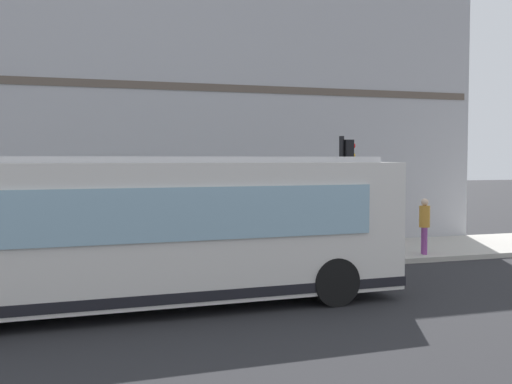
{
  "coord_description": "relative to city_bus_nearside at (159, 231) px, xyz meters",
  "views": [
    {
      "loc": [
        -12.88,
        4.45,
        3.03
      ],
      "look_at": [
        2.91,
        -0.77,
        2.13
      ],
      "focal_mm": 43.66,
      "sensor_mm": 36.0,
      "label": 1
    }
  ],
  "objects": [
    {
      "name": "traffic_light_near_corner",
      "position": [
        3.28,
        -5.82,
        1.04
      ],
      "size": [
        0.32,
        0.49,
        3.51
      ],
      "color": "black",
      "rests_on": "sidewalk_curb"
    },
    {
      "name": "ground",
      "position": [
        0.32,
        -2.38,
        -1.55
      ],
      "size": [
        120.0,
        120.0,
        0.0
      ],
      "primitive_type": "plane",
      "color": "#262628"
    },
    {
      "name": "newspaper_vending_box",
      "position": [
        5.49,
        -6.04,
        -0.95
      ],
      "size": [
        0.44,
        0.43,
        0.9
      ],
      "color": "#263F99",
      "rests_on": "sidewalk_curb"
    },
    {
      "name": "pedestrian_near_building_entrance",
      "position": [
        3.94,
        -2.01,
        -0.35
      ],
      "size": [
        0.32,
        0.32,
        1.81
      ],
      "color": "#99994C",
      "rests_on": "sidewalk_curb"
    },
    {
      "name": "city_bus_nearside",
      "position": [
        0.0,
        0.0,
        0.0
      ],
      "size": [
        2.83,
        10.11,
        3.07
      ],
      "color": "silver",
      "rests_on": "ground"
    },
    {
      "name": "building_corner",
      "position": [
        11.2,
        -2.38,
        3.27
      ],
      "size": [
        8.37,
        20.71,
        9.67
      ],
      "color": "#A8A8AD",
      "rests_on": "ground"
    },
    {
      "name": "pedestrian_by_light_pole",
      "position": [
        3.52,
        -8.59,
        -0.44
      ],
      "size": [
        0.32,
        0.32,
        1.68
      ],
      "color": "#8C3F8C",
      "rests_on": "sidewalk_curb"
    },
    {
      "name": "sidewalk_curb",
      "position": [
        4.98,
        -2.38,
        -1.48
      ],
      "size": [
        4.12,
        40.0,
        0.15
      ],
      "primitive_type": "cube",
      "color": "#B2ADA3",
      "rests_on": "ground"
    },
    {
      "name": "pedestrian_walking_along_curb",
      "position": [
        3.73,
        2.55,
        -0.52
      ],
      "size": [
        0.32,
        0.32,
        1.55
      ],
      "color": "gold",
      "rests_on": "sidewalk_curb"
    },
    {
      "name": "fire_hydrant",
      "position": [
        6.2,
        -9.11,
        -1.04
      ],
      "size": [
        0.35,
        0.35,
        0.74
      ],
      "color": "red",
      "rests_on": "sidewalk_curb"
    }
  ]
}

